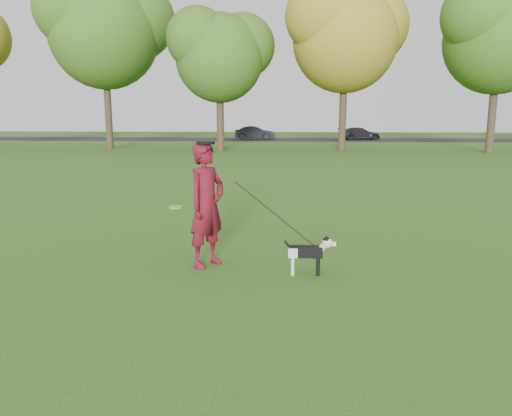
# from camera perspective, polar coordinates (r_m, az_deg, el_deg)

# --- Properties ---
(ground) EXTENTS (120.00, 120.00, 0.00)m
(ground) POSITION_cam_1_polar(r_m,az_deg,el_deg) (7.67, -0.61, -7.61)
(ground) COLOR #285116
(ground) RESTS_ON ground
(road) EXTENTS (120.00, 7.00, 0.02)m
(road) POSITION_cam_1_polar(r_m,az_deg,el_deg) (47.32, 3.25, 7.82)
(road) COLOR black
(road) RESTS_ON ground
(man) EXTENTS (0.79, 0.86, 1.98)m
(man) POSITION_cam_1_polar(r_m,az_deg,el_deg) (7.92, -5.65, 0.34)
(man) COLOR #510B18
(man) RESTS_ON ground
(dog) EXTENTS (0.81, 0.16, 0.61)m
(dog) POSITION_cam_1_polar(r_m,az_deg,el_deg) (7.61, 6.16, -4.89)
(dog) COLOR black
(dog) RESTS_ON ground
(car_mid) EXTENTS (3.82, 1.58, 1.23)m
(car_mid) POSITION_cam_1_polar(r_m,az_deg,el_deg) (47.41, -0.15, 8.59)
(car_mid) COLOR black
(car_mid) RESTS_ON road
(car_right) EXTENTS (4.13, 2.34, 1.13)m
(car_right) POSITION_cam_1_polar(r_m,az_deg,el_deg) (47.72, 11.73, 8.33)
(car_right) COLOR black
(car_right) RESTS_ON road
(man_held_items) EXTENTS (2.32, 0.51, 1.58)m
(man_held_items) POSITION_cam_1_polar(r_m,az_deg,el_deg) (7.63, 2.16, -0.71)
(man_held_items) COLOR #28EA1D
(man_held_items) RESTS_ON ground
(tree_row) EXTENTS (51.74, 8.86, 12.01)m
(tree_row) POSITION_cam_1_polar(r_m,az_deg,el_deg) (33.75, 0.50, 19.25)
(tree_row) COLOR #38281C
(tree_row) RESTS_ON ground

